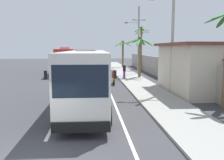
{
  "coord_description": "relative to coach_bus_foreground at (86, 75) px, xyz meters",
  "views": [
    {
      "loc": [
        1.94,
        -8.18,
        3.81
      ],
      "look_at": [
        3.24,
        7.77,
        1.7
      ],
      "focal_mm": 39.24,
      "sensor_mm": 36.0,
      "label": 1
    }
  ],
  "objects": [
    {
      "name": "sidewalk_kerb",
      "position": [
        5.25,
        2.21,
        -1.94
      ],
      "size": [
        3.2,
        90.0,
        0.14
      ],
      "primitive_type": "cube",
      "color": "#999993",
      "rests_on": "ground"
    },
    {
      "name": "ground_plane",
      "position": [
        -1.55,
        -7.79,
        -2.01
      ],
      "size": [
        160.0,
        160.0,
        0.0
      ],
      "primitive_type": "plane",
      "color": "#3A3A3F"
    },
    {
      "name": "coach_bus_far_lane",
      "position": [
        -3.48,
        21.41,
        0.03
      ],
      "size": [
        3.31,
        12.6,
        3.93
      ],
      "color": "red",
      "rests_on": "ground"
    },
    {
      "name": "lane_markings",
      "position": [
        0.58,
        6.79,
        -2.01
      ],
      "size": [
        3.61,
        71.0,
        0.01
      ],
      "color": "white",
      "rests_on": "ground"
    },
    {
      "name": "boundary_wall",
      "position": [
        9.05,
        6.21,
        -0.71
      ],
      "size": [
        0.24,
        60.0,
        2.6
      ],
      "primitive_type": "cube",
      "color": "#9E998E",
      "rests_on": "ground"
    },
    {
      "name": "pedestrian_near_kerb",
      "position": [
        4.29,
        13.4,
        -0.96
      ],
      "size": [
        0.36,
        0.36,
        1.75
      ],
      "rotation": [
        0.0,
        0.0,
        0.96
      ],
      "color": "#75388E",
      "rests_on": "sidewalk_kerb"
    },
    {
      "name": "utility_pole_far",
      "position": [
        7.02,
        19.14,
        3.05
      ],
      "size": [
        3.0,
        0.24,
        9.6
      ],
      "color": "#9E9E99",
      "rests_on": "ground"
    },
    {
      "name": "palm_farthest",
      "position": [
        9.45,
        28.79,
        2.99
      ],
      "size": [
        2.73,
        2.81,
        7.13
      ],
      "color": "brown",
      "rests_on": "ground"
    },
    {
      "name": "motorcycle_beside_bus",
      "position": [
        2.6,
        9.16,
        -1.35
      ],
      "size": [
        0.56,
        1.96,
        1.65
      ],
      "color": "black",
      "rests_on": "ground"
    },
    {
      "name": "coach_bus_foreground",
      "position": [
        0.0,
        0.0,
        0.0
      ],
      "size": [
        2.98,
        12.5,
        3.87
      ],
      "color": "silver",
      "rests_on": "ground"
    },
    {
      "name": "utility_pole_mid",
      "position": [
        7.04,
        4.2,
        3.35
      ],
      "size": [
        3.23,
        0.24,
        10.13
      ],
      "color": "#9E9E99",
      "rests_on": "ground"
    },
    {
      "name": "palm_fourth",
      "position": [
        6.28,
        30.9,
        1.65
      ],
      "size": [
        3.46,
        3.5,
        5.2
      ],
      "color": "brown",
      "rests_on": "ground"
    },
    {
      "name": "palm_nearest",
      "position": [
        6.33,
        14.39,
        1.71
      ],
      "size": [
        3.66,
        3.67,
        5.23
      ],
      "color": "brown",
      "rests_on": "ground"
    },
    {
      "name": "palm_second",
      "position": [
        8.71,
        25.28,
        3.22
      ],
      "size": [
        2.49,
        2.75,
        7.39
      ],
      "color": "brown",
      "rests_on": "ground"
    }
  ]
}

